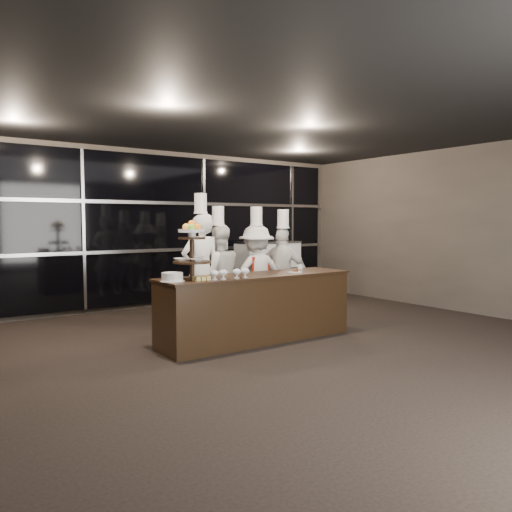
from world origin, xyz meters
TOP-DOWN VIEW (x-y plane):
  - room at (0.00, 0.00)m, footprint 10.00×10.00m
  - window_wall at (0.00, 4.94)m, footprint 8.60×0.10m
  - buffet_counter at (0.18, 1.64)m, footprint 2.84×0.74m
  - display_stand at (-0.82, 1.64)m, footprint 0.48×0.48m
  - compotes at (-0.40, 1.42)m, footprint 0.57×0.11m
  - layer_cake at (-1.12, 1.59)m, footprint 0.30×0.30m
  - pastry_squares at (-0.78, 1.48)m, footprint 0.19×0.13m
  - small_plate at (0.78, 1.54)m, footprint 0.20×0.20m
  - chef_cup at (1.18, 1.89)m, footprint 0.08×0.08m
  - display_case at (2.36, 4.30)m, footprint 1.33×0.58m
  - chef_a at (-0.06, 2.78)m, footprint 0.65×0.44m
  - chef_b at (0.31, 2.89)m, footprint 0.89×0.77m
  - chef_c at (0.90, 2.67)m, footprint 1.08×0.70m
  - chef_d at (1.35, 2.54)m, footprint 0.81×0.96m

SIDE VIEW (x-z plane):
  - buffet_counter at x=0.18m, z-range 0.01..0.93m
  - display_case at x=2.36m, z-range 0.07..1.31m
  - chef_d at x=1.35m, z-range -0.13..1.71m
  - chef_c at x=0.90m, z-range -0.14..1.75m
  - chef_b at x=0.31m, z-range -0.13..1.75m
  - chef_a at x=-0.06m, z-range -0.13..1.95m
  - small_plate at x=0.78m, z-range 0.91..0.96m
  - pastry_squares at x=-0.78m, z-range 0.92..0.97m
  - chef_cup at x=1.18m, z-range 0.92..0.99m
  - layer_cake at x=-1.12m, z-range 0.92..1.03m
  - compotes at x=-0.40m, z-range 0.94..1.06m
  - display_stand at x=-0.82m, z-range 0.97..1.71m
  - room at x=0.00m, z-range -3.50..6.50m
  - window_wall at x=0.00m, z-range 0.10..2.90m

